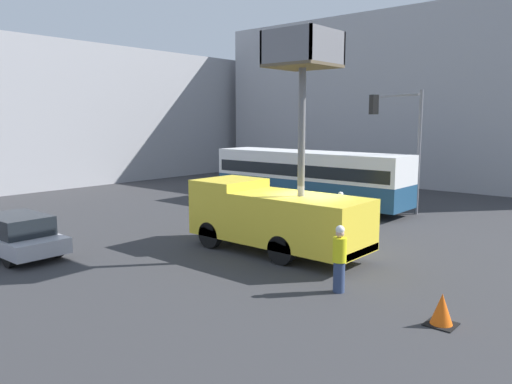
{
  "coord_description": "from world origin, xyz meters",
  "views": [
    {
      "loc": [
        -14.48,
        -9.8,
        4.73
      ],
      "look_at": [
        -0.88,
        1.88,
        2.1
      ],
      "focal_mm": 35.0,
      "sensor_mm": 36.0,
      "label": 1
    }
  ],
  "objects_px": {
    "parked_car_curbside": "(16,235)",
    "road_worker_directing": "(340,213)",
    "utility_truck": "(276,211)",
    "traffic_cone_near_truck": "(442,310)",
    "city_bus": "(309,174)",
    "traffic_light_pole": "(404,132)",
    "road_worker_near_truck": "(339,259)"
  },
  "relations": [
    {
      "from": "utility_truck",
      "to": "road_worker_directing",
      "type": "relative_size",
      "value": 4.28
    },
    {
      "from": "traffic_cone_near_truck",
      "to": "road_worker_directing",
      "type": "bearing_deg",
      "value": 45.51
    },
    {
      "from": "utility_truck",
      "to": "traffic_light_pole",
      "type": "distance_m",
      "value": 9.76
    },
    {
      "from": "utility_truck",
      "to": "parked_car_curbside",
      "type": "height_order",
      "value": "utility_truck"
    },
    {
      "from": "utility_truck",
      "to": "road_worker_directing",
      "type": "bearing_deg",
      "value": -2.34
    },
    {
      "from": "city_bus",
      "to": "traffic_light_pole",
      "type": "height_order",
      "value": "traffic_light_pole"
    },
    {
      "from": "utility_truck",
      "to": "parked_car_curbside",
      "type": "distance_m",
      "value": 9.11
    },
    {
      "from": "utility_truck",
      "to": "road_worker_near_truck",
      "type": "relative_size",
      "value": 4.01
    },
    {
      "from": "utility_truck",
      "to": "road_worker_directing",
      "type": "height_order",
      "value": "utility_truck"
    },
    {
      "from": "city_bus",
      "to": "traffic_cone_near_truck",
      "type": "distance_m",
      "value": 15.95
    },
    {
      "from": "utility_truck",
      "to": "road_worker_near_truck",
      "type": "distance_m",
      "value": 4.46
    },
    {
      "from": "utility_truck",
      "to": "traffic_cone_near_truck",
      "type": "relative_size",
      "value": 9.93
    },
    {
      "from": "utility_truck",
      "to": "traffic_light_pole",
      "type": "height_order",
      "value": "utility_truck"
    },
    {
      "from": "parked_car_curbside",
      "to": "road_worker_directing",
      "type": "bearing_deg",
      "value": -33.5
    },
    {
      "from": "road_worker_near_truck",
      "to": "road_worker_directing",
      "type": "distance_m",
      "value": 7.24
    },
    {
      "from": "traffic_light_pole",
      "to": "parked_car_curbside",
      "type": "height_order",
      "value": "traffic_light_pole"
    },
    {
      "from": "traffic_light_pole",
      "to": "traffic_cone_near_truck",
      "type": "height_order",
      "value": "traffic_light_pole"
    },
    {
      "from": "parked_car_curbside",
      "to": "city_bus",
      "type": "bearing_deg",
      "value": -8.18
    },
    {
      "from": "road_worker_directing",
      "to": "traffic_light_pole",
      "type": "bearing_deg",
      "value": 128.51
    },
    {
      "from": "road_worker_near_truck",
      "to": "road_worker_directing",
      "type": "xyz_separation_m",
      "value": [
        6.21,
        3.73,
        -0.07
      ]
    },
    {
      "from": "utility_truck",
      "to": "city_bus",
      "type": "height_order",
      "value": "utility_truck"
    },
    {
      "from": "traffic_light_pole",
      "to": "road_worker_near_truck",
      "type": "distance_m",
      "value": 12.41
    },
    {
      "from": "traffic_cone_near_truck",
      "to": "road_worker_near_truck",
      "type": "bearing_deg",
      "value": 82.68
    },
    {
      "from": "traffic_light_pole",
      "to": "road_worker_near_truck",
      "type": "relative_size",
      "value": 3.27
    },
    {
      "from": "utility_truck",
      "to": "traffic_light_pole",
      "type": "relative_size",
      "value": 1.23
    },
    {
      "from": "city_bus",
      "to": "road_worker_directing",
      "type": "distance_m",
      "value": 6.54
    },
    {
      "from": "traffic_light_pole",
      "to": "parked_car_curbside",
      "type": "bearing_deg",
      "value": 155.62
    },
    {
      "from": "road_worker_near_truck",
      "to": "parked_car_curbside",
      "type": "height_order",
      "value": "road_worker_near_truck"
    },
    {
      "from": "road_worker_directing",
      "to": "traffic_cone_near_truck",
      "type": "bearing_deg",
      "value": -3.35
    },
    {
      "from": "road_worker_near_truck",
      "to": "parked_car_curbside",
      "type": "relative_size",
      "value": 0.43
    },
    {
      "from": "utility_truck",
      "to": "traffic_light_pole",
      "type": "xyz_separation_m",
      "value": [
        9.4,
        -0.41,
        2.59
      ]
    },
    {
      "from": "traffic_light_pole",
      "to": "road_worker_directing",
      "type": "height_order",
      "value": "traffic_light_pole"
    }
  ]
}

